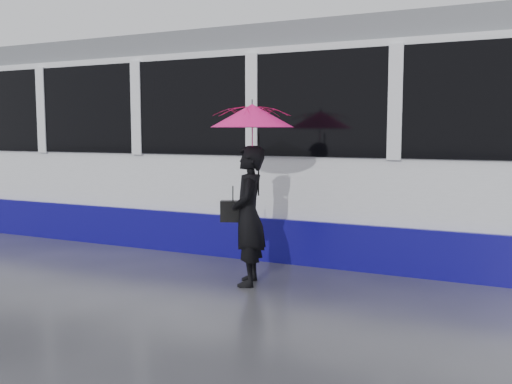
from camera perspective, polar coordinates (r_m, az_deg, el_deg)
The scene contains 6 objects.
ground at distance 7.12m, azimuth -3.93°, elevation -8.90°, with size 90.00×90.00×0.00m, color #2D2D33.
rails at distance 9.32m, azimuth 3.73°, elevation -5.27°, with size 34.00×1.51×0.02m.
tram at distance 8.54m, azimuth 18.70°, elevation 4.40°, with size 26.00×2.56×3.35m.
woman at distance 6.81m, azimuth -0.76°, elevation -2.39°, with size 0.61×0.40×1.67m, color black.
umbrella at distance 6.71m, azimuth -0.39°, elevation 6.02°, with size 1.27×1.27×1.13m.
handbag at distance 6.92m, azimuth -2.32°, elevation -1.92°, with size 0.32×0.23×0.44m.
Camera 1 is at (3.42, -5.97, 1.83)m, focal length 40.00 mm.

